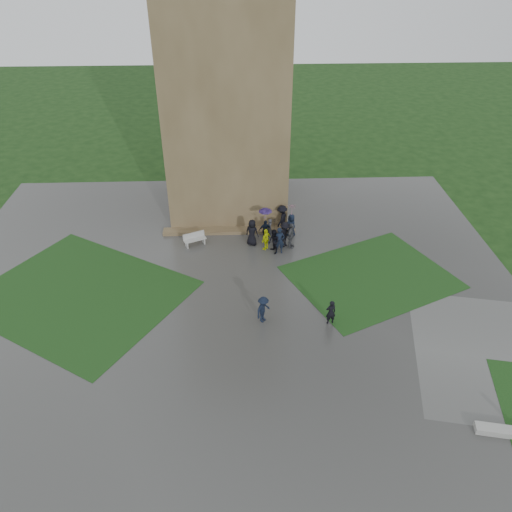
{
  "coord_description": "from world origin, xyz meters",
  "views": [
    {
      "loc": [
        0.67,
        -18.82,
        17.58
      ],
      "look_at": [
        1.64,
        5.78,
        1.2
      ],
      "focal_mm": 35.0,
      "sensor_mm": 36.0,
      "label": 1
    }
  ],
  "objects_px": {
    "bench": "(195,239)",
    "pedestrian_near": "(331,312)",
    "tower": "(226,81)",
    "pedestrian_mid": "(263,309)"
  },
  "relations": [
    {
      "from": "tower",
      "to": "pedestrian_mid",
      "type": "bearing_deg",
      "value": -82.32
    },
    {
      "from": "bench",
      "to": "pedestrian_near",
      "type": "height_order",
      "value": "pedestrian_near"
    },
    {
      "from": "pedestrian_near",
      "to": "bench",
      "type": "bearing_deg",
      "value": -56.4
    },
    {
      "from": "bench",
      "to": "pedestrian_near",
      "type": "bearing_deg",
      "value": -70.85
    },
    {
      "from": "tower",
      "to": "bench",
      "type": "bearing_deg",
      "value": -110.8
    },
    {
      "from": "tower",
      "to": "pedestrian_near",
      "type": "bearing_deg",
      "value": -69.06
    },
    {
      "from": "pedestrian_mid",
      "to": "bench",
      "type": "bearing_deg",
      "value": 66.61
    },
    {
      "from": "tower",
      "to": "pedestrian_mid",
      "type": "xyz_separation_m",
      "value": [
        1.85,
        -13.68,
        -8.2
      ]
    },
    {
      "from": "bench",
      "to": "pedestrian_mid",
      "type": "distance_m",
      "value": 8.77
    },
    {
      "from": "tower",
      "to": "pedestrian_near",
      "type": "relative_size",
      "value": 12.24
    }
  ]
}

